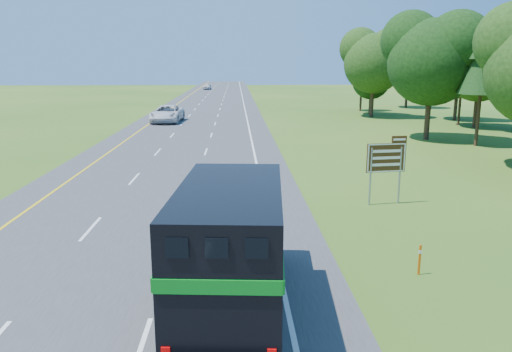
% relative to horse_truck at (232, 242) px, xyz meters
% --- Properties ---
extents(road, '(15.00, 260.00, 0.04)m').
position_rel_horse_truck_xyz_m(road, '(-4.01, 46.05, -1.95)').
color(road, '#38383A').
rests_on(road, ground).
extents(lane_markings, '(11.15, 260.00, 0.01)m').
position_rel_horse_truck_xyz_m(lane_markings, '(-4.01, 46.05, -1.93)').
color(lane_markings, yellow).
rests_on(lane_markings, road).
extents(horse_truck, '(3.11, 8.32, 3.61)m').
position_rel_horse_truck_xyz_m(horse_truck, '(0.00, 0.00, 0.00)').
color(horse_truck, black).
rests_on(horse_truck, road).
extents(white_suv, '(3.51, 7.03, 1.91)m').
position_rel_horse_truck_xyz_m(white_suv, '(-7.71, 44.92, -0.98)').
color(white_suv, silver).
rests_on(white_suv, road).
extents(far_car, '(2.09, 4.50, 1.49)m').
position_rel_horse_truck_xyz_m(far_car, '(-7.04, 117.08, -1.19)').
color(far_car, silver).
rests_on(far_car, road).
extents(exit_sign, '(1.94, 0.32, 3.30)m').
position_rel_horse_truck_xyz_m(exit_sign, '(7.25, 10.32, 0.17)').
color(exit_sign, gray).
rests_on(exit_sign, ground).
extents(delineator, '(0.08, 0.05, 1.00)m').
position_rel_horse_truck_xyz_m(delineator, '(5.95, 2.13, -1.43)').
color(delineator, '#FC5A0D').
rests_on(delineator, ground).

